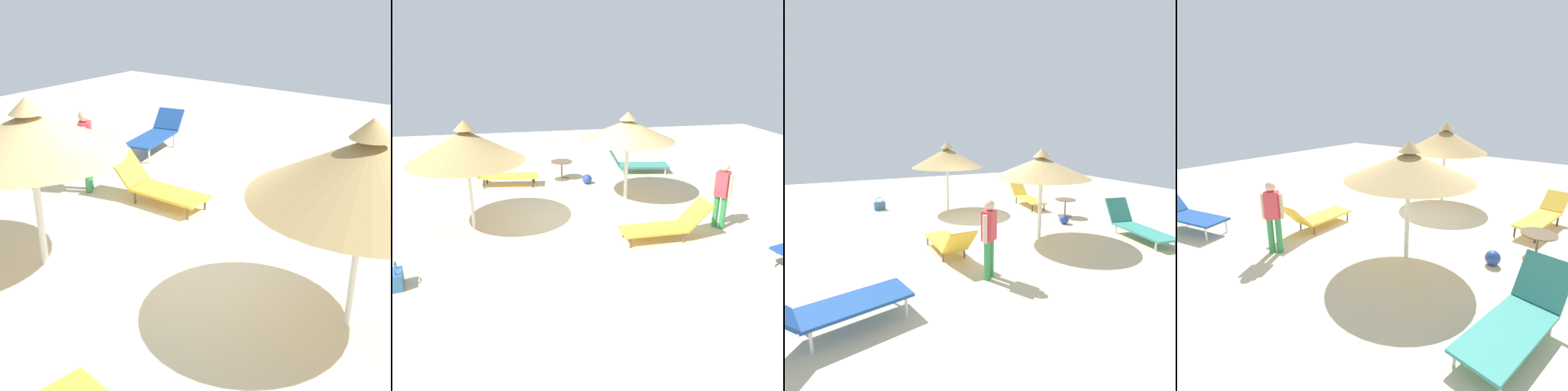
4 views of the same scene
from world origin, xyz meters
TOP-DOWN VIEW (x-y plane):
  - ground at (0.00, 0.00)m, footprint 24.00×24.00m
  - parasol_umbrella_front at (-1.22, 1.48)m, footprint 2.55×2.55m
  - parasol_umbrella_far_right at (-0.03, -2.56)m, footprint 2.56×2.56m
  - lounge_chair_center at (-3.68, 2.54)m, footprint 1.06×2.19m
  - lounge_chair_edge at (1.41, 1.63)m, footprint 0.63×1.96m
  - lounge_chair_near_right at (-3.10, -1.98)m, footprint 0.90×2.29m
  - person_standing_far_left at (1.10, 3.04)m, footprint 0.38×0.34m
  - handbag at (2.27, -3.69)m, footprint 0.41×0.24m
  - side_table_round at (-3.38, -0.02)m, footprint 0.69×0.69m
  - beach_ball at (-2.75, 0.69)m, footprint 0.30×0.30m

SIDE VIEW (x-z plane):
  - ground at x=0.00m, z-range -0.10..0.00m
  - beach_ball at x=-2.75m, z-range 0.00..0.30m
  - handbag at x=2.27m, z-range -0.08..0.42m
  - lounge_chair_edge at x=1.41m, z-range -0.07..0.76m
  - lounge_chair_center at x=-3.68m, z-range -0.11..0.82m
  - lounge_chair_near_right at x=-3.10m, z-range -0.03..0.76m
  - side_table_round at x=-3.38m, z-range 0.11..0.72m
  - person_standing_far_left at x=1.10m, z-range 0.10..1.68m
  - parasol_umbrella_front at x=-1.22m, z-range 0.73..3.15m
  - parasol_umbrella_far_right at x=-0.03m, z-range 0.70..3.21m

